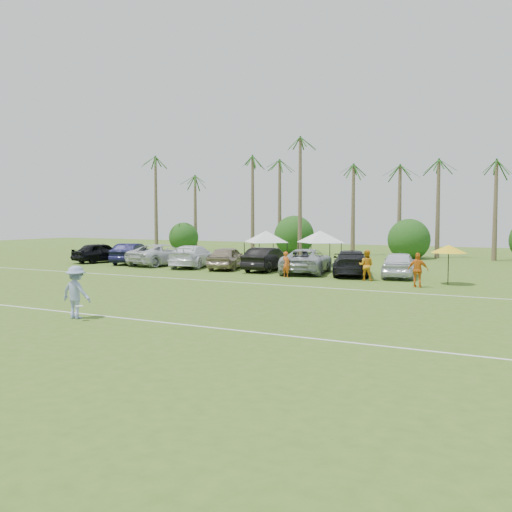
% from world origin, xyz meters
% --- Properties ---
extents(ground, '(120.00, 120.00, 0.00)m').
position_xyz_m(ground, '(0.00, 0.00, 0.00)').
color(ground, '#40601C').
rests_on(ground, ground).
extents(field_lines, '(80.00, 12.10, 0.01)m').
position_xyz_m(field_lines, '(0.00, 8.00, 0.01)').
color(field_lines, white).
rests_on(field_lines, ground).
extents(palm_tree_0, '(2.40, 2.40, 8.90)m').
position_xyz_m(palm_tree_0, '(-22.00, 38.00, 7.48)').
color(palm_tree_0, brown).
rests_on(palm_tree_0, ground).
extents(palm_tree_1, '(2.40, 2.40, 9.90)m').
position_xyz_m(palm_tree_1, '(-17.00, 38.00, 8.35)').
color(palm_tree_1, brown).
rests_on(palm_tree_1, ground).
extents(palm_tree_2, '(2.40, 2.40, 10.90)m').
position_xyz_m(palm_tree_2, '(-12.00, 38.00, 9.21)').
color(palm_tree_2, brown).
rests_on(palm_tree_2, ground).
extents(palm_tree_3, '(2.40, 2.40, 11.90)m').
position_xyz_m(palm_tree_3, '(-8.00, 38.00, 10.06)').
color(palm_tree_3, brown).
rests_on(palm_tree_3, ground).
extents(palm_tree_4, '(2.40, 2.40, 8.90)m').
position_xyz_m(palm_tree_4, '(-4.00, 38.00, 7.48)').
color(palm_tree_4, brown).
rests_on(palm_tree_4, ground).
extents(palm_tree_5, '(2.40, 2.40, 9.90)m').
position_xyz_m(palm_tree_5, '(0.00, 38.00, 8.35)').
color(palm_tree_5, brown).
rests_on(palm_tree_5, ground).
extents(palm_tree_6, '(2.40, 2.40, 10.90)m').
position_xyz_m(palm_tree_6, '(4.00, 38.00, 9.21)').
color(palm_tree_6, brown).
rests_on(palm_tree_6, ground).
extents(palm_tree_7, '(2.40, 2.40, 11.90)m').
position_xyz_m(palm_tree_7, '(8.00, 38.00, 10.06)').
color(palm_tree_7, brown).
rests_on(palm_tree_7, ground).
extents(palm_tree_8, '(2.40, 2.40, 8.90)m').
position_xyz_m(palm_tree_8, '(13.00, 38.00, 7.48)').
color(palm_tree_8, brown).
rests_on(palm_tree_8, ground).
extents(bush_tree_0, '(4.00, 4.00, 4.00)m').
position_xyz_m(bush_tree_0, '(-19.00, 39.00, 1.80)').
color(bush_tree_0, brown).
rests_on(bush_tree_0, ground).
extents(bush_tree_1, '(4.00, 4.00, 4.00)m').
position_xyz_m(bush_tree_1, '(-6.00, 39.00, 1.80)').
color(bush_tree_1, brown).
rests_on(bush_tree_1, ground).
extents(bush_tree_2, '(4.00, 4.00, 4.00)m').
position_xyz_m(bush_tree_2, '(6.00, 39.00, 1.80)').
color(bush_tree_2, brown).
rests_on(bush_tree_2, ground).
extents(sideline_player_a, '(0.68, 0.55, 1.61)m').
position_xyz_m(sideline_player_a, '(2.83, 17.91, 0.81)').
color(sideline_player_a, '#D15517').
rests_on(sideline_player_a, ground).
extents(sideline_player_b, '(0.94, 0.76, 1.82)m').
position_xyz_m(sideline_player_b, '(7.82, 18.40, 0.91)').
color(sideline_player_b, orange).
rests_on(sideline_player_b, ground).
extents(sideline_player_c, '(1.12, 0.54, 1.86)m').
position_xyz_m(sideline_player_c, '(11.22, 16.55, 0.93)').
color(sideline_player_c, orange).
rests_on(sideline_player_c, ground).
extents(canopy_tent_left, '(3.86, 3.86, 3.13)m').
position_xyz_m(canopy_tent_left, '(-2.22, 25.10, 2.68)').
color(canopy_tent_left, black).
rests_on(canopy_tent_left, ground).
extents(canopy_tent_right, '(3.90, 3.90, 3.16)m').
position_xyz_m(canopy_tent_right, '(1.76, 26.41, 2.71)').
color(canopy_tent_right, black).
rests_on(canopy_tent_right, ground).
extents(market_umbrella, '(2.00, 2.00, 2.22)m').
position_xyz_m(market_umbrella, '(12.44, 18.65, 1.99)').
color(market_umbrella, black).
rests_on(market_umbrella, ground).
extents(frisbee_player, '(1.28, 0.84, 1.97)m').
position_xyz_m(frisbee_player, '(1.98, 1.17, 0.98)').
color(frisbee_player, '#8893C0').
rests_on(frisbee_player, ground).
extents(parked_car_0, '(3.03, 5.14, 1.64)m').
position_xyz_m(parked_car_0, '(-15.48, 21.16, 0.82)').
color(parked_car_0, black).
rests_on(parked_car_0, ground).
extents(parked_car_1, '(3.17, 5.27, 1.64)m').
position_xyz_m(parked_car_1, '(-12.40, 21.35, 0.82)').
color(parked_car_1, black).
rests_on(parked_car_1, ground).
extents(parked_car_2, '(3.51, 6.22, 1.64)m').
position_xyz_m(parked_car_2, '(-9.32, 21.34, 0.82)').
color(parked_car_2, silver).
rests_on(parked_car_2, ground).
extents(parked_car_3, '(3.50, 6.03, 1.64)m').
position_xyz_m(parked_car_3, '(-6.24, 21.05, 0.82)').
color(parked_car_3, white).
rests_on(parked_car_3, ground).
extents(parked_car_4, '(2.98, 5.13, 1.64)m').
position_xyz_m(parked_car_4, '(-3.16, 20.86, 0.82)').
color(parked_car_4, gray).
rests_on(parked_car_4, ground).
extents(parked_car_5, '(2.05, 5.08, 1.64)m').
position_xyz_m(parked_car_5, '(-0.09, 21.01, 0.82)').
color(parked_car_5, black).
rests_on(parked_car_5, ground).
extents(parked_car_6, '(3.86, 6.34, 1.64)m').
position_xyz_m(parked_car_6, '(2.99, 20.83, 0.82)').
color(parked_car_6, '#A2A5AB').
rests_on(parked_car_6, ground).
extents(parked_car_7, '(3.96, 6.09, 1.64)m').
position_xyz_m(parked_car_7, '(6.07, 20.85, 0.82)').
color(parked_car_7, black).
rests_on(parked_car_7, ground).
extents(parked_car_8, '(2.68, 5.07, 1.64)m').
position_xyz_m(parked_car_8, '(9.15, 21.02, 0.82)').
color(parked_car_8, silver).
rests_on(parked_car_8, ground).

